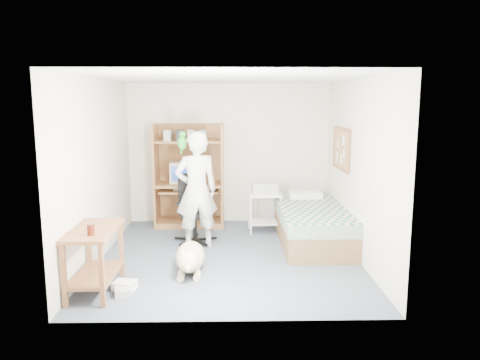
{
  "coord_description": "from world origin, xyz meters",
  "views": [
    {
      "loc": [
        0.02,
        -6.41,
        2.2
      ],
      "look_at": [
        0.16,
        0.33,
        1.05
      ],
      "focal_mm": 35.0,
      "sensor_mm": 36.0,
      "label": 1
    }
  ],
  "objects_px": {
    "person": "(196,190)",
    "printer_cart": "(265,206)",
    "office_chair": "(194,218)",
    "computer_hutch": "(190,180)",
    "bed": "(313,225)",
    "dog": "(190,257)",
    "side_desk": "(94,250)"
  },
  "relations": [
    {
      "from": "office_chair",
      "to": "printer_cart",
      "type": "bearing_deg",
      "value": 8.15
    },
    {
      "from": "computer_hutch",
      "to": "side_desk",
      "type": "relative_size",
      "value": 1.8
    },
    {
      "from": "bed",
      "to": "side_desk",
      "type": "bearing_deg",
      "value": -147.5
    },
    {
      "from": "computer_hutch",
      "to": "printer_cart",
      "type": "xyz_separation_m",
      "value": [
        1.3,
        -0.46,
        -0.38
      ]
    },
    {
      "from": "side_desk",
      "to": "office_chair",
      "type": "relative_size",
      "value": 0.95
    },
    {
      "from": "office_chair",
      "to": "dog",
      "type": "relative_size",
      "value": 0.9
    },
    {
      "from": "computer_hutch",
      "to": "office_chair",
      "type": "distance_m",
      "value": 1.1
    },
    {
      "from": "dog",
      "to": "printer_cart",
      "type": "xyz_separation_m",
      "value": [
        1.1,
        1.87,
        0.25
      ]
    },
    {
      "from": "office_chair",
      "to": "printer_cart",
      "type": "xyz_separation_m",
      "value": [
        1.15,
        0.54,
        0.07
      ]
    },
    {
      "from": "computer_hutch",
      "to": "bed",
      "type": "bearing_deg",
      "value": -29.29
    },
    {
      "from": "printer_cart",
      "to": "dog",
      "type": "bearing_deg",
      "value": -122.33
    },
    {
      "from": "person",
      "to": "dog",
      "type": "height_order",
      "value": "person"
    },
    {
      "from": "side_desk",
      "to": "bed",
      "type": "bearing_deg",
      "value": 32.5
    },
    {
      "from": "person",
      "to": "printer_cart",
      "type": "height_order",
      "value": "person"
    },
    {
      "from": "person",
      "to": "printer_cart",
      "type": "relative_size",
      "value": 2.62
    },
    {
      "from": "office_chair",
      "to": "bed",
      "type": "bearing_deg",
      "value": -20.72
    },
    {
      "from": "computer_hutch",
      "to": "dog",
      "type": "bearing_deg",
      "value": -85.21
    },
    {
      "from": "bed",
      "to": "person",
      "type": "height_order",
      "value": "person"
    },
    {
      "from": "bed",
      "to": "printer_cart",
      "type": "relative_size",
      "value": 3.02
    },
    {
      "from": "side_desk",
      "to": "printer_cart",
      "type": "bearing_deg",
      "value": 49.05
    },
    {
      "from": "bed",
      "to": "printer_cart",
      "type": "height_order",
      "value": "printer_cart"
    },
    {
      "from": "person",
      "to": "printer_cart",
      "type": "bearing_deg",
      "value": -159.03
    },
    {
      "from": "computer_hutch",
      "to": "dog",
      "type": "relative_size",
      "value": 1.54
    },
    {
      "from": "office_chair",
      "to": "printer_cart",
      "type": "relative_size",
      "value": 1.58
    },
    {
      "from": "computer_hutch",
      "to": "dog",
      "type": "height_order",
      "value": "computer_hutch"
    },
    {
      "from": "dog",
      "to": "office_chair",
      "type": "bearing_deg",
      "value": 90.45
    },
    {
      "from": "side_desk",
      "to": "person",
      "type": "height_order",
      "value": "person"
    },
    {
      "from": "office_chair",
      "to": "person",
      "type": "bearing_deg",
      "value": -94.59
    },
    {
      "from": "computer_hutch",
      "to": "person",
      "type": "xyz_separation_m",
      "value": [
        0.22,
        -1.3,
        0.05
      ]
    },
    {
      "from": "bed",
      "to": "side_desk",
      "type": "xyz_separation_m",
      "value": [
        -2.85,
        -1.82,
        0.21
      ]
    },
    {
      "from": "computer_hutch",
      "to": "bed",
      "type": "xyz_separation_m",
      "value": [
        2.0,
        -1.12,
        -0.53
      ]
    },
    {
      "from": "dog",
      "to": "side_desk",
      "type": "bearing_deg",
      "value": -151.29
    }
  ]
}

